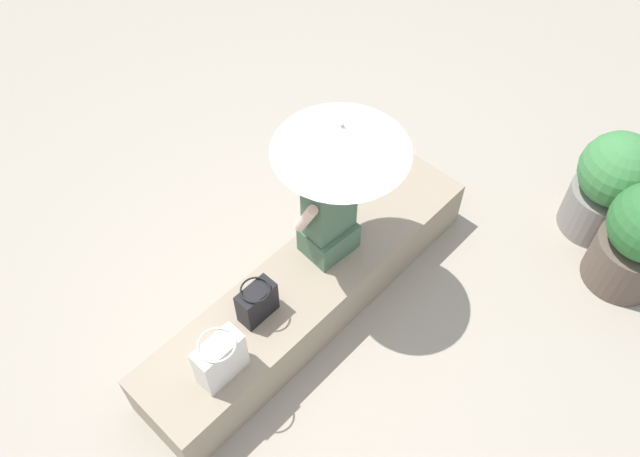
# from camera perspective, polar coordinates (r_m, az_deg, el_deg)

# --- Properties ---
(ground_plane) EXTENTS (14.00, 14.00, 0.00)m
(ground_plane) POSITION_cam_1_polar(r_m,az_deg,el_deg) (4.71, -0.73, -6.82)
(ground_plane) COLOR #9E9384
(stone_bench) EXTENTS (2.74, 0.60, 0.42)m
(stone_bench) POSITION_cam_1_polar(r_m,az_deg,el_deg) (4.53, -0.76, -5.46)
(stone_bench) COLOR gray
(stone_bench) RESTS_ON ground
(person_seated) EXTENTS (0.48, 0.30, 0.90)m
(person_seated) POSITION_cam_1_polar(r_m,az_deg,el_deg) (4.18, 0.82, 1.50)
(person_seated) COLOR #47664C
(person_seated) RESTS_ON stone_bench
(parasol) EXTENTS (0.84, 0.84, 1.17)m
(parasol) POSITION_cam_1_polar(r_m,az_deg,el_deg) (3.69, 1.92, 7.99)
(parasol) COLOR #B7B7BC
(parasol) RESTS_ON stone_bench
(handbag_black) EXTENTS (0.31, 0.23, 0.35)m
(handbag_black) POSITION_cam_1_polar(r_m,az_deg,el_deg) (3.88, -8.84, -11.36)
(handbag_black) COLOR silver
(handbag_black) RESTS_ON stone_bench
(tote_bag_canvas) EXTENTS (0.26, 0.19, 0.29)m
(tote_bag_canvas) POSITION_cam_1_polar(r_m,az_deg,el_deg) (4.09, -5.60, -6.51)
(tote_bag_canvas) COLOR black
(tote_bag_canvas) RESTS_ON stone_bench
(planter_near) EXTENTS (0.57, 0.57, 0.91)m
(planter_near) POSITION_cam_1_polar(r_m,az_deg,el_deg) (5.25, 24.39, 3.55)
(planter_near) COLOR gray
(planter_near) RESTS_ON ground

